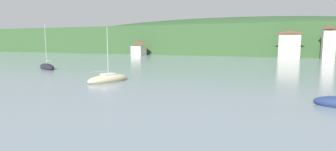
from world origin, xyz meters
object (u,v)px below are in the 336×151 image
object	(u,v)px
shore_building_westcentral	(289,45)
sailboat_mid_0	(108,79)
shore_building_west	(139,48)
sailboat_far_10	(47,67)
shore_building_central	(328,43)

from	to	relation	value
shore_building_westcentral	sailboat_mid_0	bearing A→B (deg)	-110.76
shore_building_west	shore_building_westcentral	xyz separation A→B (m)	(56.98, -1.16, 1.58)
shore_building_westcentral	sailboat_mid_0	size ratio (longest dim) A/B	1.13
sailboat_mid_0	sailboat_far_10	xyz separation A→B (m)	(-22.84, 10.76, -0.01)
shore_building_westcentral	sailboat_far_10	world-z (taller)	sailboat_far_10
sailboat_far_10	sailboat_mid_0	bearing A→B (deg)	-175.82
shore_building_west	shore_building_westcentral	distance (m)	57.01
shore_building_west	shore_building_westcentral	world-z (taller)	shore_building_westcentral
shore_building_west	shore_building_central	xyz separation A→B (m)	(68.38, -0.12, 2.30)
sailboat_mid_0	sailboat_far_10	world-z (taller)	sailboat_far_10
sailboat_mid_0	sailboat_far_10	distance (m)	25.24
sailboat_mid_0	shore_building_central	bearing A→B (deg)	-9.66
shore_building_westcentral	sailboat_mid_0	xyz separation A→B (m)	(-25.30, -66.75, -4.13)
shore_building_westcentral	shore_building_central	size ratio (longest dim) A/B	0.86
shore_building_west	shore_building_central	distance (m)	68.41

